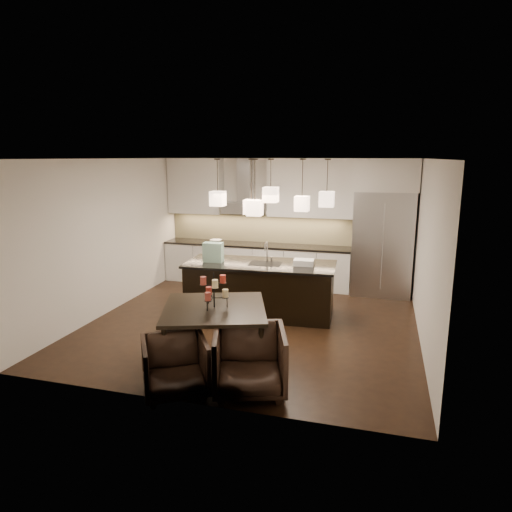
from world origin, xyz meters
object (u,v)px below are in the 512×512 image
(armchair_left, at_px, (175,366))
(armchair_right, at_px, (250,361))
(island_body, at_px, (260,290))
(refrigerator, at_px, (382,244))
(dining_table, at_px, (215,335))

(armchair_left, relative_size, armchair_right, 0.87)
(island_body, bearing_deg, refrigerator, 38.55)
(armchair_left, xyz_separation_m, armchair_right, (0.85, 0.29, 0.05))
(armchair_left, bearing_deg, armchair_right, -12.93)
(dining_table, xyz_separation_m, armchair_right, (0.69, -0.63, -0.01))
(island_body, bearing_deg, armchair_right, -80.80)
(refrigerator, height_order, island_body, refrigerator)
(armchair_left, bearing_deg, island_body, 53.92)
(dining_table, height_order, armchair_left, dining_table)
(refrigerator, height_order, dining_table, refrigerator)
(refrigerator, relative_size, armchair_left, 2.77)
(island_body, bearing_deg, dining_table, -95.17)
(dining_table, relative_size, armchair_right, 1.54)
(refrigerator, distance_m, armchair_left, 5.53)
(armchair_right, bearing_deg, refrigerator, 54.82)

